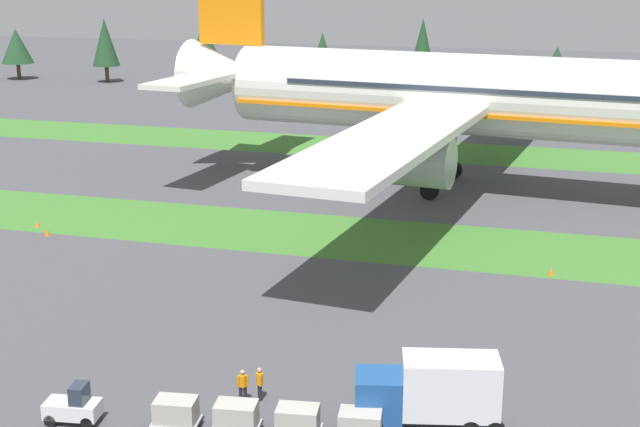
% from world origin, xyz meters
% --- Properties ---
extents(grass_strip_near, '(320.00, 11.40, 0.01)m').
position_xyz_m(grass_strip_near, '(0.00, 41.44, 0.00)').
color(grass_strip_near, '#3D752D').
rests_on(grass_strip_near, ground).
extents(grass_strip_far, '(320.00, 11.40, 0.01)m').
position_xyz_m(grass_strip_far, '(0.00, 76.23, 0.00)').
color(grass_strip_far, '#3D752D').
rests_on(grass_strip_far, ground).
extents(airliner, '(59.17, 73.47, 25.63)m').
position_xyz_m(airliner, '(13.55, 58.98, 9.20)').
color(airliner, silver).
rests_on(airliner, ground).
extents(baggage_tug, '(2.75, 1.64, 1.97)m').
position_xyz_m(baggage_tug, '(0.83, 8.66, 0.81)').
color(baggage_tug, silver).
rests_on(baggage_tug, ground).
extents(cargo_dolly_lead, '(2.38, 1.79, 1.55)m').
position_xyz_m(cargo_dolly_lead, '(5.81, 9.34, 0.92)').
color(cargo_dolly_lead, '#A3A3A8').
rests_on(cargo_dolly_lead, ground).
extents(cargo_dolly_second, '(2.38, 1.79, 1.55)m').
position_xyz_m(cargo_dolly_second, '(8.68, 9.74, 0.92)').
color(cargo_dolly_second, '#A3A3A8').
rests_on(cargo_dolly_second, ground).
extents(cargo_dolly_third, '(2.38, 1.79, 1.55)m').
position_xyz_m(cargo_dolly_third, '(11.56, 10.13, 0.92)').
color(cargo_dolly_third, '#A3A3A8').
rests_on(cargo_dolly_third, ground).
extents(cargo_dolly_fourth, '(2.38, 1.79, 1.55)m').
position_xyz_m(cargo_dolly_fourth, '(14.43, 10.53, 0.92)').
color(cargo_dolly_fourth, '#A3A3A8').
rests_on(cargo_dolly_fourth, ground).
extents(catering_truck, '(7.29, 3.78, 3.58)m').
position_xyz_m(catering_truck, '(17.28, 12.76, 1.95)').
color(catering_truck, '#1E4C8E').
rests_on(catering_truck, ground).
extents(ground_crew_marshaller, '(0.36, 0.51, 1.74)m').
position_xyz_m(ground_crew_marshaller, '(8.61, 13.25, 0.95)').
color(ground_crew_marshaller, black).
rests_on(ground_crew_marshaller, ground).
extents(ground_crew_loader, '(0.54, 0.36, 1.74)m').
position_xyz_m(ground_crew_loader, '(7.87, 12.80, 0.95)').
color(ground_crew_loader, black).
rests_on(ground_crew_loader, ground).
extents(taxiway_marker_0, '(0.44, 0.44, 0.52)m').
position_xyz_m(taxiway_marker_0, '(21.95, 36.49, 0.26)').
color(taxiway_marker_0, orange).
rests_on(taxiway_marker_0, ground).
extents(taxiway_marker_1, '(0.44, 0.44, 0.49)m').
position_xyz_m(taxiway_marker_1, '(-19.33, 37.22, 0.24)').
color(taxiway_marker_1, orange).
rests_on(taxiway_marker_1, ground).
extents(taxiway_marker_2, '(0.44, 0.44, 0.59)m').
position_xyz_m(taxiway_marker_2, '(-17.18, 35.26, 0.29)').
color(taxiway_marker_2, orange).
rests_on(taxiway_marker_2, ground).
extents(distant_tree_line, '(190.35, 9.40, 12.78)m').
position_xyz_m(distant_tree_line, '(9.86, 118.90, 7.13)').
color(distant_tree_line, '#4C3823').
rests_on(distant_tree_line, ground).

